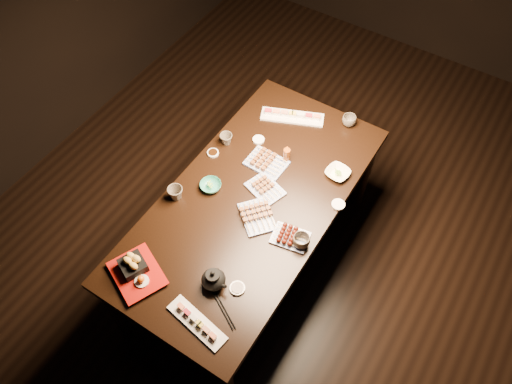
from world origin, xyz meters
TOP-DOWN VIEW (x-y plane):
  - ground at (0.00, 0.00)m, footprint 5.00×5.00m
  - dining_table at (-0.10, -0.26)m, footprint 1.13×1.90m
  - sushi_platter_near at (0.07, -1.01)m, footprint 0.34×0.15m
  - sushi_platter_far at (-0.22, 0.42)m, footprint 0.41×0.26m
  - yakitori_plate_center at (-0.07, -0.16)m, footprint 0.25×0.21m
  - yakitori_plate_right at (-0.01, -0.34)m, footprint 0.28×0.27m
  - yakitori_plate_left at (-0.16, 0.01)m, footprint 0.24×0.18m
  - tsukune_plate at (0.21, -0.36)m, footprint 0.22×0.17m
  - edamame_bowl_green at (-0.34, -0.31)m, footprint 0.17×0.17m
  - edamame_bowl_cream at (0.23, 0.16)m, footprint 0.15×0.15m
  - tempura_tray at (-0.34, -0.96)m, footprint 0.35×0.32m
  - teacup_near_left at (-0.47, -0.47)m, footprint 0.10×0.10m
  - teacup_mid_right at (0.28, -0.36)m, footprint 0.10×0.10m
  - teacup_far_left at (-0.46, 0.02)m, footprint 0.09×0.09m
  - teacup_far_right at (0.11, 0.56)m, footprint 0.11×0.11m
  - teapot at (0.02, -0.79)m, footprint 0.16×0.16m
  - condiment_bottle at (-0.08, 0.10)m, footprint 0.04×0.04m
  - sauce_dish_west at (-0.48, -0.10)m, footprint 0.10×0.10m
  - sauce_dish_east at (0.33, -0.03)m, footprint 0.10×0.10m
  - sauce_dish_se at (0.14, -0.75)m, footprint 0.09×0.09m
  - sauce_dish_nw at (-0.30, 0.14)m, footprint 0.07×0.07m
  - chopsticks_near at (-0.32, -0.99)m, footprint 0.22×0.08m
  - chopsticks_se at (0.13, -0.88)m, footprint 0.23×0.14m

SIDE VIEW (x-z plane):
  - ground at x=0.00m, z-range 0.00..0.00m
  - dining_table at x=-0.10m, z-range 0.00..0.75m
  - chopsticks_near at x=-0.32m, z-range 0.75..0.76m
  - chopsticks_se at x=0.13m, z-range 0.75..0.76m
  - sauce_dish_west at x=-0.48m, z-range 0.75..0.76m
  - sauce_dish_nw at x=-0.30m, z-range 0.75..0.76m
  - sauce_dish_east at x=0.33m, z-range 0.75..0.76m
  - sauce_dish_se at x=0.14m, z-range 0.75..0.76m
  - edamame_bowl_cream at x=0.23m, z-range 0.75..0.78m
  - edamame_bowl_green at x=-0.34m, z-range 0.75..0.79m
  - sushi_platter_near at x=0.07m, z-range 0.75..0.79m
  - sushi_platter_far at x=-0.22m, z-range 0.75..0.80m
  - tsukune_plate at x=0.21m, z-range 0.75..0.80m
  - yakitori_plate_center at x=-0.07m, z-range 0.75..0.80m
  - yakitori_plate_right at x=-0.01m, z-range 0.75..0.81m
  - yakitori_plate_left at x=-0.16m, z-range 0.75..0.81m
  - teacup_far_right at x=0.11m, z-range 0.75..0.82m
  - teacup_far_left at x=-0.46m, z-range 0.75..0.82m
  - teacup_mid_right at x=0.28m, z-range 0.75..0.82m
  - teacup_near_left at x=-0.47m, z-range 0.75..0.83m
  - tempura_tray at x=-0.34m, z-range 0.75..0.85m
  - teapot at x=0.02m, z-range 0.75..0.87m
  - condiment_bottle at x=-0.08m, z-range 0.75..0.88m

